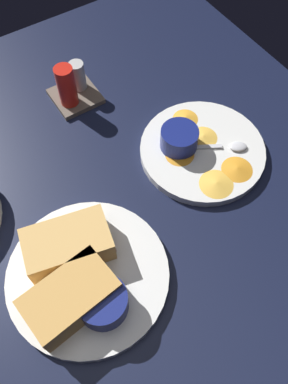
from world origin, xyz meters
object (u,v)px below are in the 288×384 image
(plate_chips_companion, at_px, (202,150))
(ramekin_light_gravy, at_px, (179,138))
(sandwich_half_near, at_px, (68,244))
(ramekin_dark_sauce, at_px, (102,302))
(sandwich_half_far, at_px, (70,298))
(spoon_by_dark_ramekin, at_px, (85,273))
(spoon_by_gravy_ramekin, at_px, (230,145))
(condiment_caddy, at_px, (72,87))
(plate_sandwich_main, at_px, (88,275))

(plate_chips_companion, xyz_separation_m, ramekin_light_gravy, (-0.03, 0.03, 0.03))
(sandwich_half_near, height_order, ramekin_dark_sauce, sandwich_half_near)
(sandwich_half_far, xyz_separation_m, ramekin_light_gravy, (0.30, 0.15, -0.00))
(sandwich_half_near, xyz_separation_m, spoon_by_dark_ramekin, (0.00, -0.05, -0.02))
(spoon_by_gravy_ramekin, height_order, condiment_caddy, condiment_caddy)
(plate_sandwich_main, bearing_deg, ramekin_dark_sauce, -93.87)
(ramekin_light_gravy, bearing_deg, spoon_by_gravy_ramekin, -34.51)
(spoon_by_dark_ramekin, xyz_separation_m, plate_chips_companion, (0.30, 0.09, -0.01))
(plate_chips_companion, relative_size, condiment_caddy, 2.43)
(ramekin_light_gravy, bearing_deg, spoon_by_dark_ramekin, -154.74)
(ramekin_light_gravy, relative_size, spoon_by_gravy_ramekin, 0.74)
(plate_sandwich_main, bearing_deg, sandwich_half_far, -144.87)
(plate_sandwich_main, height_order, spoon_by_gravy_ramekin, spoon_by_gravy_ramekin)
(plate_sandwich_main, xyz_separation_m, spoon_by_gravy_ramekin, (0.34, 0.07, 0.01))
(plate_sandwich_main, xyz_separation_m, spoon_by_dark_ramekin, (-0.00, 0.00, 0.01))
(sandwich_half_near, xyz_separation_m, spoon_by_gravy_ramekin, (0.34, 0.02, -0.02))
(plate_sandwich_main, xyz_separation_m, sandwich_half_far, (-0.04, -0.03, 0.03))
(ramekin_light_gravy, bearing_deg, condiment_caddy, 114.90)
(plate_sandwich_main, bearing_deg, spoon_by_gravy_ramekin, 12.11)
(spoon_by_gravy_ramekin, bearing_deg, plate_chips_companion, 150.36)
(plate_sandwich_main, relative_size, sandwich_half_near, 1.73)
(plate_sandwich_main, distance_m, spoon_by_gravy_ramekin, 0.34)
(plate_chips_companion, height_order, spoon_by_gravy_ramekin, spoon_by_gravy_ramekin)
(condiment_caddy, bearing_deg, spoon_by_gravy_ramekin, -56.72)
(spoon_by_dark_ramekin, distance_m, plate_chips_companion, 0.31)
(sandwich_half_far, relative_size, spoon_by_dark_ramekin, 1.42)
(sandwich_half_near, relative_size, plate_chips_companion, 0.63)
(spoon_by_gravy_ramekin, bearing_deg, spoon_by_dark_ramekin, -168.25)
(sandwich_half_far, height_order, condiment_caddy, condiment_caddy)
(ramekin_dark_sauce, relative_size, spoon_by_dark_ramekin, 0.76)
(sandwich_half_near, relative_size, spoon_by_dark_ramekin, 1.47)
(plate_chips_companion, relative_size, ramekin_light_gravy, 3.38)
(plate_sandwich_main, height_order, ramekin_light_gravy, ramekin_light_gravy)
(spoon_by_gravy_ramekin, bearing_deg, sandwich_half_far, -165.13)
(condiment_caddy, bearing_deg, plate_chips_companion, -61.22)
(sandwich_half_far, relative_size, ramekin_dark_sauce, 1.88)
(plate_chips_companion, height_order, condiment_caddy, condiment_caddy)
(spoon_by_dark_ramekin, xyz_separation_m, ramekin_light_gravy, (0.26, 0.12, 0.02))
(plate_chips_companion, distance_m, ramekin_light_gravy, 0.05)
(sandwich_half_near, distance_m, spoon_by_dark_ramekin, 0.05)
(spoon_by_gravy_ramekin, bearing_deg, ramekin_dark_sauce, -159.29)
(sandwich_half_far, xyz_separation_m, spoon_by_gravy_ramekin, (0.38, 0.10, -0.02))
(ramekin_dark_sauce, distance_m, spoon_by_dark_ramekin, 0.06)
(ramekin_dark_sauce, bearing_deg, ramekin_light_gravy, 34.67)
(ramekin_light_gravy, relative_size, condiment_caddy, 0.72)
(plate_sandwich_main, distance_m, sandwich_half_near, 0.06)
(spoon_by_dark_ramekin, distance_m, ramekin_light_gravy, 0.29)
(ramekin_dark_sauce, relative_size, ramekin_light_gravy, 1.09)
(plate_sandwich_main, bearing_deg, ramekin_light_gravy, 25.83)
(sandwich_half_near, height_order, sandwich_half_far, same)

